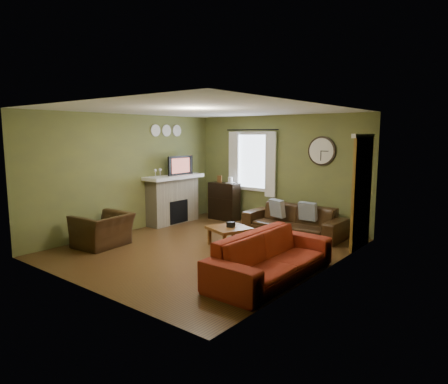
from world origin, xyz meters
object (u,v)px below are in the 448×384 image
Objects in this scene: sofa_brown at (294,220)px; bookshelf at (224,201)px; coffee_table at (229,236)px; armchair at (103,230)px; sofa_red at (272,256)px.

bookshelf is at bearing 172.19° from sofa_brown.
coffee_table is (-0.56, -1.54, -0.13)m from sofa_brown.
bookshelf is 3.41m from armchair.
armchair is (-0.30, -3.40, -0.15)m from bookshelf.
sofa_red is 2.37× the size of armchair.
sofa_brown is 2.22× the size of armchair.
armchair is (-3.49, -0.55, -0.02)m from sofa_red.
bookshelf reaches higher than armchair.
coffee_table is at bearing -49.05° from bookshelf.
bookshelf reaches higher than sofa_red.
bookshelf reaches higher than coffee_table.
coffee_table is (1.90, 1.55, -0.13)m from armchair.
sofa_brown is at bearing 135.53° from armchair.
bookshelf is at bearing 168.90° from armchair.
armchair is (-2.46, -3.10, 0.00)m from sofa_brown.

